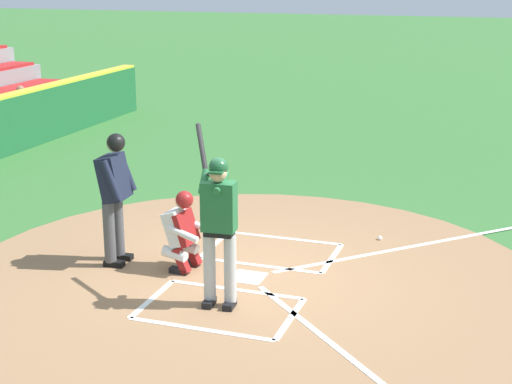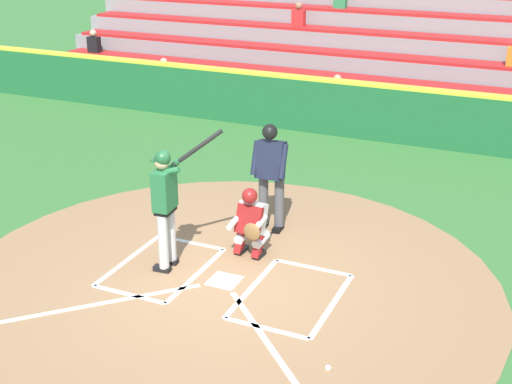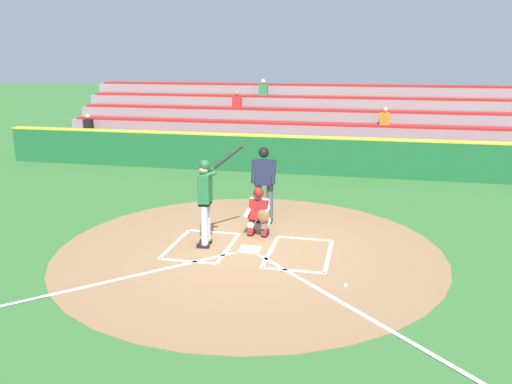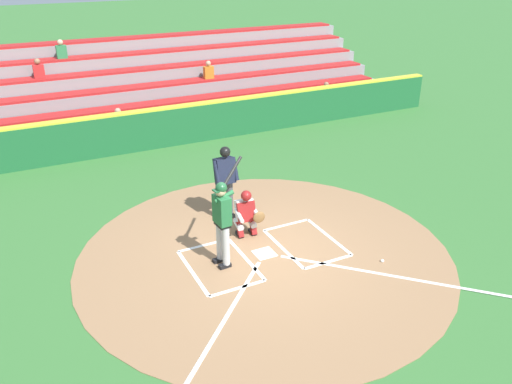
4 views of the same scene
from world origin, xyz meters
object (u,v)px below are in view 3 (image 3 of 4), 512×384
(batter, at_px, (206,196))
(baseball, at_px, (346,285))
(catcher, at_px, (259,211))
(plate_umpire, at_px, (264,179))

(batter, relative_size, baseball, 28.76)
(batter, bearing_deg, catcher, -137.36)
(catcher, bearing_deg, baseball, 131.51)
(plate_umpire, xyz_separation_m, baseball, (-2.14, 3.31, -1.04))
(batter, distance_m, baseball, 3.50)
(batter, xyz_separation_m, catcher, (-0.95, -0.88, -0.51))
(plate_umpire, bearing_deg, catcher, 95.23)
(plate_umpire, bearing_deg, batter, 65.19)
(batter, distance_m, plate_umpire, 2.06)
(catcher, relative_size, plate_umpire, 0.61)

